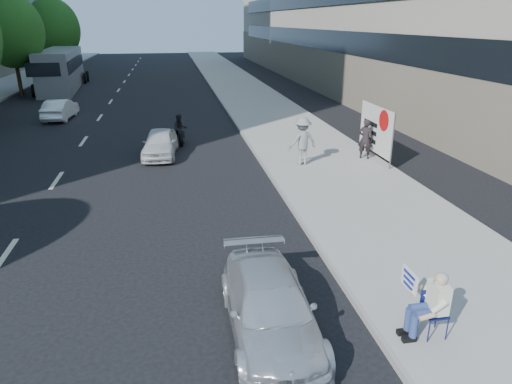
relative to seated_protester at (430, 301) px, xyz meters
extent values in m
plane|color=black|center=(-2.29, 2.92, -0.87)|extent=(160.00, 160.00, 0.00)
cube|color=#98968F|center=(1.71, 22.92, -0.80)|extent=(5.00, 120.00, 0.15)
cylinder|color=#382616|center=(-15.99, 32.92, 0.61)|extent=(0.30, 0.30, 2.97)
ellipsoid|color=#1C4D14|center=(-15.99, 32.92, 4.02)|extent=(4.80, 4.80, 5.52)
cylinder|color=#382616|center=(-15.99, 46.92, 0.44)|extent=(0.30, 0.30, 2.62)
ellipsoid|color=#1C4D14|center=(-15.99, 46.92, 3.91)|extent=(5.40, 5.40, 6.21)
cylinder|color=navy|center=(-0.07, -0.21, -0.50)|extent=(0.02, 0.02, 0.45)
cylinder|color=navy|center=(0.29, -0.21, -0.50)|extent=(0.02, 0.02, 0.45)
cylinder|color=navy|center=(-0.07, 0.15, -0.50)|extent=(0.02, 0.02, 0.45)
cylinder|color=navy|center=(0.29, 0.15, -0.50)|extent=(0.02, 0.02, 0.45)
cube|color=navy|center=(0.11, -0.03, -0.26)|extent=(0.40, 0.40, 0.03)
cube|color=navy|center=(0.11, 0.16, -0.07)|extent=(0.40, 0.02, 0.40)
cylinder|color=navy|center=(-0.11, -0.13, -0.17)|extent=(0.44, 0.17, 0.17)
cylinder|color=navy|center=(-0.33, -0.13, -0.40)|extent=(0.14, 0.14, 0.46)
cube|color=black|center=(-0.39, -0.13, -0.67)|extent=(0.26, 0.11, 0.10)
cylinder|color=navy|center=(-0.11, 0.07, -0.17)|extent=(0.44, 0.17, 0.17)
cylinder|color=navy|center=(-0.33, 0.07, -0.40)|extent=(0.14, 0.14, 0.46)
cube|color=black|center=(-0.39, 0.07, -0.67)|extent=(0.26, 0.11, 0.10)
cube|color=beige|center=(0.13, -0.03, 0.09)|extent=(0.26, 0.42, 0.56)
sphere|color=tan|center=(0.13, -0.03, 0.46)|extent=(0.23, 0.23, 0.23)
ellipsoid|color=gray|center=(0.15, -0.03, 0.49)|extent=(0.22, 0.24, 0.19)
ellipsoid|color=gray|center=(0.05, -0.03, 0.39)|extent=(0.10, 0.14, 0.13)
cylinder|color=beige|center=(0.01, -0.27, 0.06)|extent=(0.30, 0.10, 0.25)
cylinder|color=tan|center=(-0.19, -0.27, -0.12)|extent=(0.29, 0.09, 0.14)
cylinder|color=beige|center=(0.06, 0.23, 0.11)|extent=(0.26, 0.20, 0.32)
cylinder|color=tan|center=(-0.07, 0.37, 0.01)|extent=(0.30, 0.21, 0.18)
cube|color=white|center=(-0.14, 0.52, 0.14)|extent=(0.03, 0.55, 0.40)
imported|color=gray|center=(0.67, 10.78, 0.24)|extent=(1.37, 0.98, 1.92)
imported|color=black|center=(3.51, 11.14, 0.11)|extent=(0.72, 0.64, 1.66)
cylinder|color=#4C4C4C|center=(3.91, 9.55, 0.38)|extent=(0.06, 0.06, 2.20)
cylinder|color=#4C4C4C|center=(3.91, 12.55, 0.38)|extent=(0.06, 0.06, 2.20)
cube|color=silver|center=(3.89, 11.05, 0.53)|extent=(0.04, 3.00, 1.90)
cylinder|color=#A50C0C|center=(3.87, 10.35, 1.03)|extent=(0.01, 0.84, 0.84)
cube|color=black|center=(3.87, 11.55, 0.68)|extent=(0.01, 1.30, 0.18)
cube|color=black|center=(3.87, 11.55, 0.33)|extent=(0.01, 1.30, 0.18)
cube|color=black|center=(3.87, 11.55, -0.02)|extent=(0.01, 1.30, 0.18)
imported|color=silver|center=(-2.79, 0.77, -0.30)|extent=(1.65, 3.94, 1.14)
imported|color=silver|center=(-4.97, 13.54, -0.29)|extent=(1.70, 3.56, 1.18)
imported|color=white|center=(-11.01, 22.87, -0.27)|extent=(1.55, 3.72, 1.20)
cylinder|color=black|center=(-4.04, 15.03, -0.55)|extent=(0.19, 0.65, 0.64)
cylinder|color=black|center=(-4.04, 16.43, -0.55)|extent=(0.19, 0.65, 0.64)
cube|color=black|center=(-4.04, 15.73, -0.32)|extent=(0.38, 1.22, 0.35)
imported|color=black|center=(-4.04, 15.63, -0.16)|extent=(0.75, 0.61, 1.42)
cube|color=slate|center=(-13.56, 36.65, 0.78)|extent=(3.39, 12.15, 3.30)
cube|color=black|center=(-14.83, 36.65, 1.33)|extent=(0.92, 11.47, 1.00)
cube|color=black|center=(-12.29, 36.65, 1.33)|extent=(0.92, 11.47, 1.00)
cube|color=black|center=(-13.56, 30.63, 1.33)|extent=(2.40, 0.24, 1.00)
cylinder|color=black|center=(-14.81, 32.15, -0.37)|extent=(0.32, 1.02, 1.00)
cylinder|color=black|center=(-12.31, 32.15, -0.37)|extent=(0.32, 1.02, 1.00)
cylinder|color=black|center=(-14.81, 34.15, -0.37)|extent=(0.32, 1.02, 1.00)
cylinder|color=black|center=(-12.31, 34.15, -0.37)|extent=(0.32, 1.02, 1.00)
cylinder|color=black|center=(-14.81, 40.15, -0.37)|extent=(0.32, 1.02, 1.00)
cylinder|color=black|center=(-12.31, 40.15, -0.37)|extent=(0.32, 1.02, 1.00)
cylinder|color=black|center=(-14.81, 41.65, -0.37)|extent=(0.32, 1.02, 1.00)
cylinder|color=black|center=(-12.31, 41.65, -0.37)|extent=(0.32, 1.02, 1.00)
camera|label=1|loc=(-4.36, -6.31, 4.74)|focal=32.00mm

